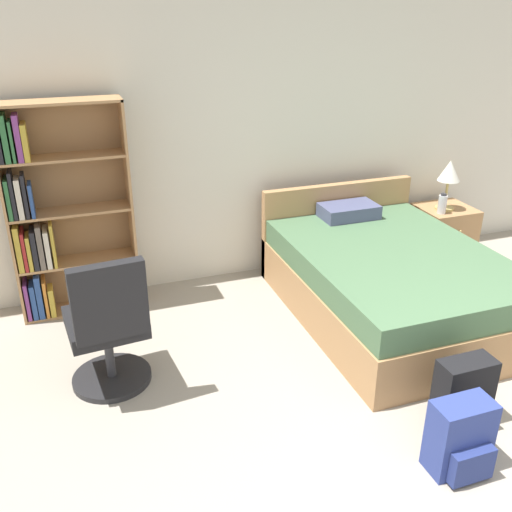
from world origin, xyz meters
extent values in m
cube|color=silver|center=(0.00, 3.23, 1.30)|extent=(9.00, 0.06, 2.60)
cube|color=#AD7F51|center=(-2.31, 2.98, 0.85)|extent=(0.02, 0.27, 1.70)
cube|color=#AD7F51|center=(-1.40, 2.98, 0.85)|extent=(0.02, 0.27, 1.70)
cube|color=#936C45|center=(-1.86, 3.11, 0.85)|extent=(0.93, 0.01, 1.70)
cube|color=#AD7F51|center=(-1.86, 2.98, 0.01)|extent=(0.89, 0.25, 0.02)
cube|color=#7A387F|center=(-2.28, 2.95, 0.18)|extent=(0.03, 0.20, 0.31)
cube|color=navy|center=(-2.23, 2.94, 0.17)|extent=(0.04, 0.17, 0.29)
cube|color=navy|center=(-2.19, 2.94, 0.20)|extent=(0.04, 0.16, 0.36)
cube|color=orange|center=(-2.14, 2.95, 0.18)|extent=(0.02, 0.19, 0.31)
cube|color=gold|center=(-2.10, 2.93, 0.14)|extent=(0.04, 0.15, 0.24)
cube|color=#AD7F51|center=(-1.86, 2.98, 0.43)|extent=(0.89, 0.25, 0.02)
cube|color=gold|center=(-2.27, 2.96, 0.62)|extent=(0.04, 0.21, 0.36)
cube|color=maroon|center=(-2.24, 2.96, 0.60)|extent=(0.02, 0.21, 0.31)
cube|color=gold|center=(-2.20, 2.94, 0.58)|extent=(0.03, 0.18, 0.28)
cube|color=black|center=(-2.16, 2.95, 0.60)|extent=(0.04, 0.19, 0.31)
cube|color=#665B51|center=(-2.12, 2.96, 0.62)|extent=(0.04, 0.20, 0.35)
cube|color=beige|center=(-2.07, 2.96, 0.59)|extent=(0.04, 0.21, 0.30)
cube|color=gold|center=(-2.02, 2.96, 0.62)|extent=(0.02, 0.21, 0.35)
cube|color=#AD7F51|center=(-1.86, 2.98, 0.86)|extent=(0.89, 0.25, 0.02)
cube|color=#2D6638|center=(-2.28, 2.96, 1.02)|extent=(0.03, 0.20, 0.30)
cube|color=black|center=(-2.25, 2.96, 1.04)|extent=(0.03, 0.21, 0.35)
cube|color=beige|center=(-2.20, 2.94, 1.02)|extent=(0.04, 0.16, 0.30)
cube|color=black|center=(-2.16, 2.93, 1.03)|extent=(0.03, 0.15, 0.33)
cube|color=navy|center=(-2.12, 2.94, 1.00)|extent=(0.02, 0.16, 0.26)
cube|color=#AD7F51|center=(-1.86, 2.98, 1.28)|extent=(0.89, 0.25, 0.02)
cube|color=#2D6638|center=(-2.23, 2.96, 1.46)|extent=(0.04, 0.21, 0.34)
cube|color=#2D6638|center=(-2.19, 2.95, 1.44)|extent=(0.02, 0.18, 0.29)
cube|color=#7A387F|center=(-2.14, 2.94, 1.46)|extent=(0.04, 0.17, 0.33)
cube|color=gold|center=(-2.10, 2.96, 1.42)|extent=(0.04, 0.20, 0.26)
cube|color=#AD7F51|center=(-1.86, 2.98, 1.69)|extent=(0.93, 0.27, 0.02)
cube|color=#AD7F51|center=(0.47, 2.03, 0.19)|extent=(1.47, 2.04, 0.37)
cube|color=#4C704C|center=(0.47, 2.03, 0.47)|extent=(1.44, 2.00, 0.20)
cube|color=#AD7F51|center=(0.47, 3.02, 0.41)|extent=(1.47, 0.08, 0.83)
cube|color=#4C5175|center=(0.47, 2.81, 0.64)|extent=(0.50, 0.30, 0.12)
cylinder|color=#232326|center=(-1.75, 1.90, 0.02)|extent=(0.52, 0.52, 0.04)
cylinder|color=#333338|center=(-1.75, 1.90, 0.22)|extent=(0.06, 0.06, 0.36)
cube|color=black|center=(-1.75, 1.90, 0.45)|extent=(0.52, 0.52, 0.10)
cube|color=black|center=(-1.73, 1.62, 0.74)|extent=(0.45, 0.12, 0.48)
cube|color=#AD7F51|center=(1.58, 2.88, 0.26)|extent=(0.50, 0.47, 0.51)
sphere|color=tan|center=(1.58, 2.63, 0.36)|extent=(0.02, 0.02, 0.02)
cylinder|color=tan|center=(1.53, 2.85, 0.52)|extent=(0.18, 0.18, 0.02)
cylinder|color=tan|center=(1.53, 2.85, 0.66)|extent=(0.02, 0.02, 0.26)
cone|color=silver|center=(1.53, 2.85, 0.89)|extent=(0.21, 0.21, 0.19)
cylinder|color=silver|center=(1.43, 2.76, 0.60)|extent=(0.08, 0.08, 0.18)
cylinder|color=#2D2D33|center=(1.43, 2.76, 0.70)|extent=(0.05, 0.05, 0.02)
cube|color=black|center=(0.19, 0.77, 0.22)|extent=(0.34, 0.17, 0.44)
cube|color=black|center=(0.19, 0.66, 0.12)|extent=(0.26, 0.06, 0.20)
cube|color=navy|center=(-0.06, 0.47, 0.21)|extent=(0.33, 0.18, 0.43)
cube|color=navy|center=(-0.06, 0.35, 0.12)|extent=(0.25, 0.06, 0.19)
camera|label=1|loc=(-1.89, -1.41, 2.36)|focal=40.00mm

